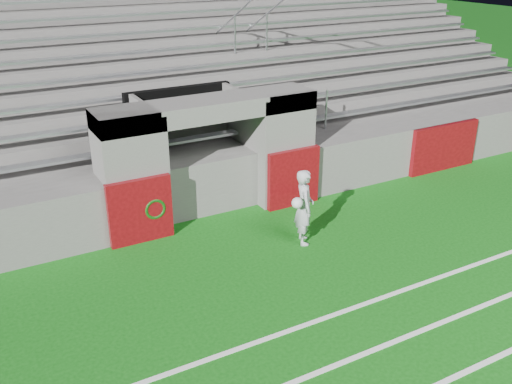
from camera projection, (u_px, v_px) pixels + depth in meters
ground at (295, 287)px, 10.03m from camera, size 90.00×90.00×0.00m
stadium_structure at (142, 103)px, 15.83m from camera, size 26.00×8.48×5.42m
goalkeeper_with_ball at (304, 207)px, 11.24m from camera, size 0.68×0.67×1.56m
hose_coil at (154, 206)px, 11.42m from camera, size 0.53×0.14×0.59m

